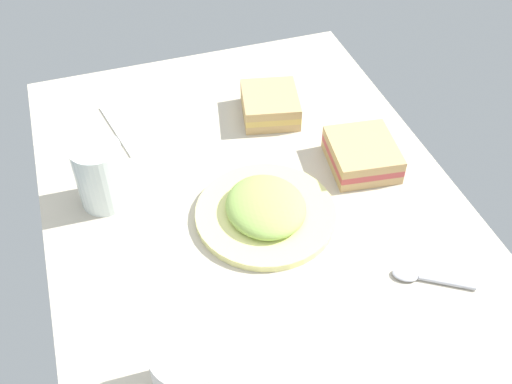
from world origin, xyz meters
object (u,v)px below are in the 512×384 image
(sandwich_side, at_px, (362,155))
(glass_of_milk, at_px, (101,178))
(spoon, at_px, (420,277))
(coffee_mug_black, at_px, (190,372))
(plate_of_food, at_px, (266,210))
(paper_napkin, at_px, (156,118))
(sandwich_main, at_px, (270,105))

(sandwich_side, xyz_separation_m, glass_of_milk, (-0.05, -0.41, 0.03))
(glass_of_milk, xyz_separation_m, spoon, (0.29, 0.39, -0.04))
(coffee_mug_black, distance_m, glass_of_milk, 0.36)
(sandwich_side, distance_m, spoon, 0.24)
(plate_of_food, bearing_deg, sandwich_side, 108.24)
(sandwich_side, distance_m, paper_napkin, 0.38)
(plate_of_food, bearing_deg, glass_of_milk, -116.52)
(plate_of_food, xyz_separation_m, paper_napkin, (-0.29, -0.11, -0.01))
(coffee_mug_black, xyz_separation_m, sandwich_main, (-0.48, 0.26, -0.03))
(spoon, bearing_deg, sandwich_side, 174.24)
(paper_napkin, bearing_deg, spoon, 30.31)
(glass_of_milk, distance_m, paper_napkin, 0.22)
(sandwich_side, height_order, spoon, sandwich_side)
(plate_of_food, distance_m, paper_napkin, 0.31)
(coffee_mug_black, height_order, sandwich_side, coffee_mug_black)
(sandwich_main, relative_size, paper_napkin, 0.81)
(coffee_mug_black, bearing_deg, plate_of_food, 144.42)
(coffee_mug_black, distance_m, sandwich_side, 0.48)
(coffee_mug_black, bearing_deg, sandwich_main, 151.24)
(sandwich_side, height_order, glass_of_milk, glass_of_milk)
(spoon, xyz_separation_m, paper_napkin, (-0.47, -0.28, -0.00))
(spoon, bearing_deg, glass_of_milk, -126.81)
(sandwich_side, distance_m, glass_of_milk, 0.42)
(sandwich_main, height_order, glass_of_milk, glass_of_milk)
(plate_of_food, height_order, sandwich_side, same)
(paper_napkin, bearing_deg, coffee_mug_black, -6.76)
(coffee_mug_black, bearing_deg, spoon, 100.74)
(plate_of_food, relative_size, paper_napkin, 1.36)
(glass_of_milk, bearing_deg, sandwich_main, 111.63)
(glass_of_milk, bearing_deg, plate_of_food, 63.48)
(plate_of_food, relative_size, coffee_mug_black, 2.06)
(coffee_mug_black, relative_size, paper_napkin, 0.66)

